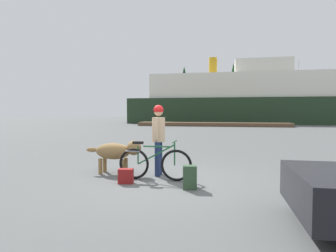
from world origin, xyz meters
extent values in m
plane|color=#595B5B|center=(0.00, 0.00, 0.00)|extent=(160.00, 160.00, 0.00)
torus|color=black|center=(0.14, 0.10, 0.36)|extent=(0.72, 0.06, 0.72)
torus|color=black|center=(-0.87, 0.10, 0.36)|extent=(0.72, 0.06, 0.72)
cube|color=#19592D|center=(-0.32, 0.10, 0.78)|extent=(0.64, 0.03, 0.03)
cube|color=#19592D|center=(-0.34, 0.10, 0.60)|extent=(0.86, 0.03, 0.49)
cylinder|color=#19592D|center=(-0.77, 0.10, 0.57)|extent=(0.03, 0.03, 0.42)
cylinder|color=#19592D|center=(0.10, 0.10, 0.62)|extent=(0.03, 0.03, 0.52)
cube|color=black|center=(-0.77, 0.10, 0.86)|extent=(0.24, 0.10, 0.06)
cylinder|color=#19592D|center=(0.10, 0.10, 0.90)|extent=(0.03, 0.44, 0.03)
cube|color=slate|center=(-0.89, 0.10, 0.66)|extent=(0.36, 0.14, 0.02)
cylinder|color=navy|center=(-0.40, 0.71, 0.42)|extent=(0.14, 0.14, 0.84)
cylinder|color=navy|center=(-0.40, 0.49, 0.42)|extent=(0.14, 0.14, 0.84)
cylinder|color=#D8B28C|center=(-0.40, 0.60, 1.14)|extent=(0.32, 0.32, 0.60)
cylinder|color=#D8B28C|center=(-0.40, 0.82, 1.18)|extent=(0.09, 0.09, 0.53)
cylinder|color=#D8B28C|center=(-0.40, 0.38, 1.18)|extent=(0.09, 0.09, 0.53)
sphere|color=tan|center=(-0.40, 0.60, 1.59)|extent=(0.23, 0.23, 0.23)
sphere|color=red|center=(-0.40, 0.60, 1.62)|extent=(0.25, 0.25, 0.25)
ellipsoid|color=olive|center=(-1.58, 0.57, 0.57)|extent=(0.91, 0.49, 0.41)
sphere|color=olive|center=(-1.03, 0.57, 0.67)|extent=(0.36, 0.36, 0.36)
ellipsoid|color=olive|center=(-2.16, 0.57, 0.59)|extent=(0.32, 0.12, 0.12)
cylinder|color=olive|center=(-1.29, 0.71, 0.20)|extent=(0.10, 0.10, 0.39)
cylinder|color=olive|center=(-1.29, 0.44, 0.20)|extent=(0.10, 0.10, 0.39)
cylinder|color=olive|center=(-1.87, 0.71, 0.20)|extent=(0.10, 0.10, 0.39)
cylinder|color=olive|center=(-1.87, 0.44, 0.20)|extent=(0.10, 0.10, 0.39)
cube|color=#334C33|center=(0.52, -0.48, 0.24)|extent=(0.30, 0.24, 0.48)
cube|color=maroon|center=(-0.92, -0.31, 0.16)|extent=(0.34, 0.22, 0.32)
cylinder|color=black|center=(2.87, -1.32, 0.32)|extent=(0.64, 0.22, 0.64)
cube|color=brown|center=(-0.10, 25.18, 0.20)|extent=(16.32, 2.76, 0.40)
cube|color=#1E331E|center=(3.07, 33.16, 1.68)|extent=(29.27, 7.41, 3.36)
cube|color=silver|center=(3.07, 33.16, 4.96)|extent=(23.41, 6.23, 3.20)
cube|color=silver|center=(6.00, 33.16, 7.46)|extent=(7.02, 4.45, 1.80)
cylinder|color=#BF8C19|center=(-0.44, 33.16, 7.76)|extent=(1.10, 1.10, 2.40)
ellipsoid|color=silver|center=(11.73, 38.31, 0.45)|extent=(8.30, 2.32, 0.90)
cylinder|color=#B2B2B7|center=(11.73, 38.31, 5.11)|extent=(0.14, 0.14, 8.42)
cylinder|color=#B2B2B7|center=(10.48, 38.31, 2.10)|extent=(3.73, 0.10, 0.10)
cylinder|color=#4C331E|center=(-6.81, 49.90, 1.06)|extent=(0.45, 0.45, 2.12)
cone|color=#143819|center=(-6.81, 49.90, 6.35)|extent=(4.08, 4.08, 8.45)
cylinder|color=#4C331E|center=(2.83, 52.17, 1.61)|extent=(0.36, 0.36, 3.22)
cone|color=#19471E|center=(2.83, 52.17, 7.28)|extent=(3.19, 3.19, 8.12)
cylinder|color=#4C331E|center=(12.20, 50.47, 1.68)|extent=(0.35, 0.35, 3.36)
cone|color=#19471E|center=(12.20, 50.47, 7.49)|extent=(3.44, 3.44, 8.25)
camera|label=1|loc=(1.20, -6.14, 1.58)|focal=30.07mm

